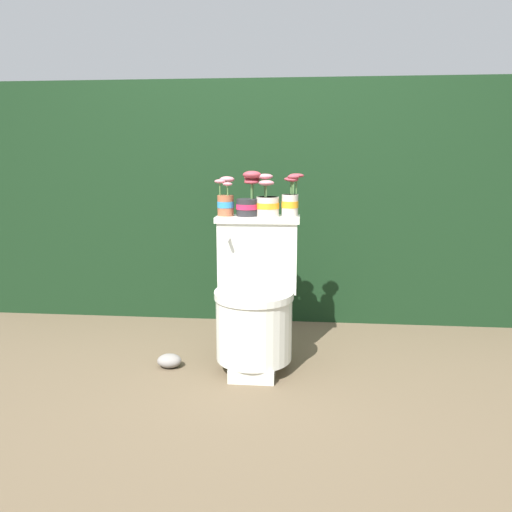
{
  "coord_description": "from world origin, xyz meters",
  "views": [
    {
      "loc": [
        0.26,
        -2.41,
        1.1
      ],
      "look_at": [
        0.02,
        0.12,
        0.58
      ],
      "focal_mm": 35.0,
      "sensor_mm": 36.0,
      "label": 1
    }
  ],
  "objects_px": {
    "toilet": "(255,303)",
    "potted_plant_midright": "(291,199)",
    "potted_plant_middle": "(267,203)",
    "potted_plant_left": "(226,201)",
    "potted_plant_midleft": "(249,198)",
    "garden_stone": "(169,361)"
  },
  "relations": [
    {
      "from": "potted_plant_midleft",
      "to": "potted_plant_left",
      "type": "bearing_deg",
      "value": -176.97
    },
    {
      "from": "potted_plant_left",
      "to": "potted_plant_midleft",
      "type": "distance_m",
      "value": 0.13
    },
    {
      "from": "potted_plant_midright",
      "to": "garden_stone",
      "type": "xyz_separation_m",
      "value": [
        -0.62,
        -0.23,
        -0.84
      ]
    },
    {
      "from": "potted_plant_midright",
      "to": "garden_stone",
      "type": "distance_m",
      "value": 1.07
    },
    {
      "from": "toilet",
      "to": "potted_plant_midleft",
      "type": "distance_m",
      "value": 0.56
    },
    {
      "from": "potted_plant_midright",
      "to": "potted_plant_midleft",
      "type": "bearing_deg",
      "value": 177.71
    },
    {
      "from": "potted_plant_left",
      "to": "potted_plant_midleft",
      "type": "height_order",
      "value": "potted_plant_midleft"
    },
    {
      "from": "potted_plant_middle",
      "to": "potted_plant_midright",
      "type": "distance_m",
      "value": 0.12
    },
    {
      "from": "toilet",
      "to": "potted_plant_midright",
      "type": "relative_size",
      "value": 3.45
    },
    {
      "from": "toilet",
      "to": "potted_plant_midleft",
      "type": "relative_size",
      "value": 3.26
    },
    {
      "from": "potted_plant_midleft",
      "to": "garden_stone",
      "type": "relative_size",
      "value": 1.86
    },
    {
      "from": "potted_plant_midleft",
      "to": "potted_plant_middle",
      "type": "relative_size",
      "value": 1.07
    },
    {
      "from": "toilet",
      "to": "potted_plant_midright",
      "type": "distance_m",
      "value": 0.58
    },
    {
      "from": "toilet",
      "to": "potted_plant_middle",
      "type": "bearing_deg",
      "value": 71.79
    },
    {
      "from": "potted_plant_left",
      "to": "toilet",
      "type": "bearing_deg",
      "value": -41.11
    },
    {
      "from": "potted_plant_middle",
      "to": "potted_plant_left",
      "type": "bearing_deg",
      "value": -179.79
    },
    {
      "from": "potted_plant_left",
      "to": "potted_plant_midright",
      "type": "relative_size",
      "value": 0.92
    },
    {
      "from": "potted_plant_midleft",
      "to": "potted_plant_midright",
      "type": "distance_m",
      "value": 0.22
    },
    {
      "from": "toilet",
      "to": "garden_stone",
      "type": "xyz_separation_m",
      "value": [
        -0.45,
        -0.08,
        -0.31
      ]
    },
    {
      "from": "potted_plant_left",
      "to": "potted_plant_midright",
      "type": "distance_m",
      "value": 0.35
    },
    {
      "from": "potted_plant_left",
      "to": "potted_plant_middle",
      "type": "relative_size",
      "value": 0.93
    },
    {
      "from": "potted_plant_middle",
      "to": "garden_stone",
      "type": "height_order",
      "value": "potted_plant_middle"
    }
  ]
}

